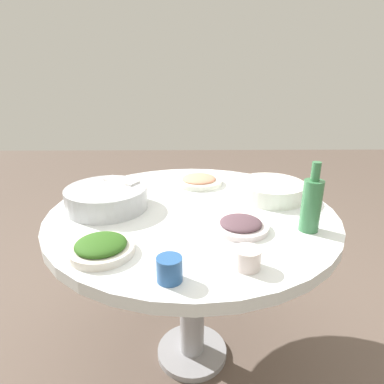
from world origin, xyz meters
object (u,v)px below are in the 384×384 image
object	(u,v)px
dish_shrimp	(199,181)
dish_greens	(101,247)
tea_cup_near	(247,258)
tea_cup_far	(169,269)
soup_bowl	(271,191)
rice_bowl	(107,197)
green_bottle	(311,204)
round_dining_table	(192,233)
dish_eggplant	(241,225)

from	to	relation	value
dish_shrimp	dish_greens	xyz separation A→B (m)	(0.31, 0.62, 0.00)
tea_cup_near	tea_cup_far	distance (m)	0.22
soup_bowl	rice_bowl	bearing A→B (deg)	8.39
green_bottle	tea_cup_near	size ratio (longest dim) A/B	3.14
dish_shrimp	rice_bowl	bearing A→B (deg)	36.84
soup_bowl	green_bottle	world-z (taller)	green_bottle
soup_bowl	tea_cup_near	bearing A→B (deg)	70.24
round_dining_table	tea_cup_near	size ratio (longest dim) A/B	14.39
round_dining_table	dish_shrimp	distance (m)	0.33
dish_shrimp	tea_cup_far	size ratio (longest dim) A/B	3.15
tea_cup_far	dish_shrimp	bearing A→B (deg)	-97.61
soup_bowl	dish_eggplant	bearing A→B (deg)	59.73
round_dining_table	dish_greens	bearing A→B (deg)	49.35
dish_eggplant	green_bottle	bearing A→B (deg)	178.45
rice_bowl	dish_eggplant	size ratio (longest dim) A/B	1.65
round_dining_table	tea_cup_near	world-z (taller)	tea_cup_near
rice_bowl	dish_shrimp	xyz separation A→B (m)	(-0.37, -0.28, -0.03)
green_bottle	soup_bowl	bearing A→B (deg)	-78.55
dish_eggplant	dish_greens	bearing A→B (deg)	19.10
green_bottle	dish_eggplant	bearing A→B (deg)	-1.55
dish_shrimp	tea_cup_far	xyz separation A→B (m)	(0.10, 0.76, 0.02)
dish_greens	dish_eggplant	bearing A→B (deg)	-160.90
tea_cup_near	round_dining_table	bearing A→B (deg)	-69.70
tea_cup_far	round_dining_table	bearing A→B (deg)	-98.08
green_bottle	tea_cup_far	distance (m)	0.54
rice_bowl	tea_cup_near	xyz separation A→B (m)	(-0.48, 0.42, -0.02)
round_dining_table	dish_eggplant	bearing A→B (deg)	134.36
rice_bowl	round_dining_table	bearing A→B (deg)	175.67
round_dining_table	soup_bowl	bearing A→B (deg)	-159.70
round_dining_table	tea_cup_far	xyz separation A→B (m)	(0.06, 0.46, 0.14)
dish_greens	tea_cup_far	distance (m)	0.25
green_bottle	tea_cup_near	distance (m)	0.34
dish_shrimp	dish_greens	bearing A→B (deg)	63.43
round_dining_table	dish_shrimp	size ratio (longest dim) A/B	5.11
dish_greens	green_bottle	distance (m)	0.69
dish_shrimp	green_bottle	bearing A→B (deg)	126.93
dish_greens	tea_cup_near	size ratio (longest dim) A/B	2.56
dish_eggplant	dish_greens	world-z (taller)	dish_greens
green_bottle	rice_bowl	bearing A→B (deg)	-15.32
green_bottle	tea_cup_near	world-z (taller)	green_bottle
tea_cup_far	green_bottle	bearing A→B (deg)	-148.56
green_bottle	tea_cup_far	xyz separation A→B (m)	(0.46, 0.28, -0.06)
soup_bowl	dish_greens	bearing A→B (deg)	36.07
dish_greens	tea_cup_near	world-z (taller)	tea_cup_near
soup_bowl	dish_greens	world-z (taller)	soup_bowl
rice_bowl	dish_shrimp	size ratio (longest dim) A/B	1.47
rice_bowl	tea_cup_far	distance (m)	0.55
rice_bowl	dish_greens	distance (m)	0.35
rice_bowl	soup_bowl	distance (m)	0.68
round_dining_table	green_bottle	world-z (taller)	green_bottle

